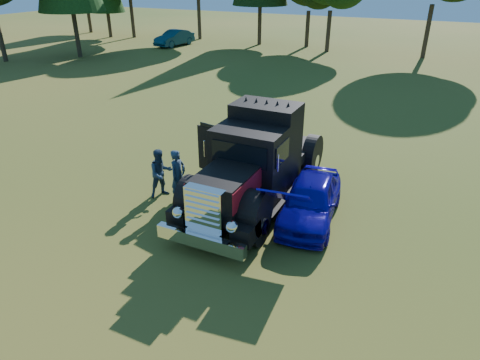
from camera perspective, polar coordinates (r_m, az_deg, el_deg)
The scene contains 6 objects.
ground at distance 13.01m, azimuth -6.25°, elevation -4.90°, with size 120.00×120.00×0.00m, color #304C16.
diamond_t_truck at distance 13.18m, azimuth 1.89°, elevation 1.99°, with size 3.36×7.16×3.00m.
hotrod_coupe at distance 12.69m, azimuth 9.37°, elevation -2.61°, with size 1.96×4.18×1.89m.
spectator_near at distance 13.61m, azimuth -8.25°, elevation 0.56°, with size 0.63×0.41×1.71m, color #1D2743.
spectator_far at distance 14.00m, azimuth -10.50°, elevation 0.92°, with size 0.78×0.61×1.61m, color #1E2248.
distant_teal_car at distance 43.35m, azimuth -8.75°, elevation 18.21°, with size 1.51×4.34×1.43m, color #0B3846.
Camera 1 is at (6.05, -9.34, 6.74)m, focal length 32.00 mm.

